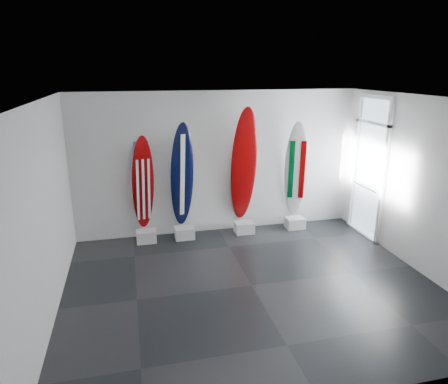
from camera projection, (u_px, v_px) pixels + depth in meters
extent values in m
plane|color=black|center=(252.00, 286.00, 6.64)|extent=(6.00, 6.00, 0.00)
plane|color=white|center=(256.00, 99.00, 5.76)|extent=(6.00, 6.00, 0.00)
plane|color=silver|center=(218.00, 163.00, 8.52)|extent=(6.00, 0.00, 6.00)
plane|color=silver|center=(332.00, 277.00, 3.87)|extent=(6.00, 0.00, 6.00)
plane|color=silver|center=(45.00, 214.00, 5.54)|extent=(0.00, 5.00, 5.00)
plane|color=silver|center=(422.00, 186.00, 6.86)|extent=(0.00, 5.00, 5.00)
cube|color=silver|center=(146.00, 236.00, 8.28)|extent=(0.40, 0.30, 0.24)
ellipsoid|color=#800405|center=(143.00, 183.00, 8.05)|extent=(0.51, 0.43, 1.98)
cube|color=silver|center=(185.00, 233.00, 8.45)|extent=(0.40, 0.30, 0.24)
ellipsoid|color=black|center=(182.00, 176.00, 8.19)|extent=(0.56, 0.43, 2.20)
cube|color=silver|center=(244.00, 227.00, 8.74)|extent=(0.40, 0.30, 0.24)
ellipsoid|color=#800405|center=(244.00, 166.00, 8.44)|extent=(0.59, 0.48, 2.48)
cube|color=silver|center=(295.00, 223.00, 9.00)|extent=(0.40, 0.30, 0.24)
ellipsoid|color=silver|center=(296.00, 170.00, 8.74)|extent=(0.60, 0.55, 2.15)
cube|color=silver|center=(103.00, 224.00, 8.30)|extent=(0.09, 0.02, 0.13)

